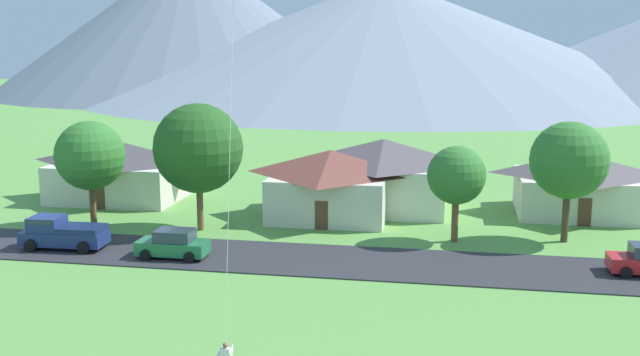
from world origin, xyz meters
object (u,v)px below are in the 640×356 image
Objects in this scene: tree_right_of_center at (90,156)px; parked_car_green_mid_west at (173,244)px; pickup_truck_navy_west_side at (62,233)px; house_left_center at (331,182)px; tree_center at (198,148)px; house_leftmost at (577,183)px; house_right_center at (120,169)px; tree_near_left at (456,176)px; house_rightmost at (383,173)px; tree_left_of_center at (569,160)px.

tree_right_of_center reaches higher than parked_car_green_mid_west.
house_left_center is at bearing 37.25° from pickup_truck_navy_west_side.
tree_center reaches higher than house_left_center.
pickup_truck_navy_west_side is (-32.94, -15.42, -1.32)m from house_leftmost.
house_right_center is at bearing 102.94° from tree_right_of_center.
house_right_center is at bearing 162.89° from tree_near_left.
house_rightmost is at bearing 37.65° from pickup_truck_navy_west_side.
house_rightmost is at bearing 123.25° from tree_near_left.
tree_left_of_center is (-1.94, -8.11, 2.95)m from house_leftmost.
tree_right_of_center is at bearing 143.12° from parked_car_green_mid_west.
house_leftmost is 1.77× the size of pickup_truck_navy_west_side.
tree_near_left is (5.41, -8.25, 1.51)m from house_rightmost.
house_right_center is at bearing 180.00° from house_rightmost.
house_rightmost is at bearing 150.38° from tree_left_of_center.
parked_car_green_mid_west is at bearing -161.42° from tree_left_of_center.
house_leftmost is at bearing 4.25° from house_rightmost.
tree_left_of_center is at bearing 18.58° from parked_car_green_mid_west.
tree_center reaches higher than tree_left_of_center.
house_right_center is 28.12m from tree_near_left.
house_right_center is at bearing -178.29° from house_leftmost.
tree_near_left is 1.48× the size of parked_car_green_mid_west.
tree_left_of_center is 1.48× the size of pickup_truck_navy_west_side.
tree_near_left is 25.00m from pickup_truck_navy_west_side.
house_right_center is 18.22m from parked_car_green_mid_west.
house_rightmost is (-14.33, -1.07, 0.44)m from house_leftmost.
house_rightmost is 1.17× the size of tree_center.
pickup_truck_navy_west_side is at bearing -142.35° from house_rightmost.
house_left_center is 1.22× the size of tree_right_of_center.
pickup_truck_navy_west_side is (-31.00, -7.31, -4.27)m from tree_left_of_center.
pickup_truck_navy_west_side is at bearing -165.74° from tree_near_left.
house_left_center is 18.96m from pickup_truck_navy_west_side.
house_right_center is 21.40m from house_rightmost.
tree_left_of_center is (33.79, -7.05, 2.89)m from house_right_center.
house_leftmost is 0.87× the size of house_right_center.
house_right_center is at bearing 170.72° from house_left_center.
tree_left_of_center is 32.13m from pickup_truck_navy_west_side.
tree_center reaches higher than pickup_truck_navy_west_side.
tree_left_of_center is at bearing 3.19° from tree_center.
house_rightmost is 9.98m from tree_near_left.
tree_near_left is at bearing 14.26° from pickup_truck_navy_west_side.
house_right_center is at bearing 124.58° from parked_car_green_mid_west.
house_right_center is 1.23× the size of tree_center.
tree_center is 7.73m from tree_right_of_center.
house_left_center is 14.29m from parked_car_green_mid_west.
tree_right_of_center is at bearing -178.92° from tree_near_left.
parked_car_green_mid_west is at bearing -122.06° from house_left_center.
tree_near_left is at bearing -133.77° from house_leftmost.
house_leftmost is 0.92× the size of house_rightmost.
house_leftmost is at bearing 19.95° from tree_center.
tree_center is 8.14m from parked_car_green_mid_west.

